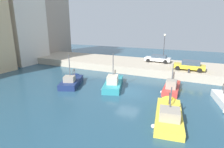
# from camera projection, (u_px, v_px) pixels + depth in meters

# --- Properties ---
(water_surface) EXTENTS (80.00, 80.00, 0.00)m
(water_surface) POSITION_uv_depth(u_px,v_px,m) (128.00, 92.00, 20.67)
(water_surface) COLOR navy
(water_surface) RESTS_ON ground
(quay_wall) EXTENTS (9.00, 56.00, 1.20)m
(quay_wall) POSITION_uv_depth(u_px,v_px,m) (152.00, 67.00, 30.54)
(quay_wall) COLOR #ADA08C
(quay_wall) RESTS_ON ground
(fishing_boat_navy) EXTENTS (5.93, 3.88, 4.89)m
(fishing_boat_navy) POSITION_uv_depth(u_px,v_px,m) (72.00, 83.00, 23.45)
(fishing_boat_navy) COLOR navy
(fishing_boat_navy) RESTS_ON ground
(fishing_boat_red) EXTENTS (5.81, 1.90, 4.04)m
(fishing_boat_red) POSITION_uv_depth(u_px,v_px,m) (172.00, 88.00, 21.36)
(fishing_boat_red) COLOR #BC3833
(fishing_boat_red) RESTS_ON ground
(fishing_boat_yellow) EXTENTS (6.89, 2.90, 3.89)m
(fishing_boat_yellow) POSITION_uv_depth(u_px,v_px,m) (168.00, 115.00, 15.06)
(fishing_boat_yellow) COLOR gold
(fishing_boat_yellow) RESTS_ON ground
(fishing_boat_teal) EXTENTS (6.84, 3.75, 5.13)m
(fishing_boat_teal) POSITION_uv_depth(u_px,v_px,m) (114.00, 85.00, 22.66)
(fishing_boat_teal) COLOR teal
(fishing_boat_teal) RESTS_ON ground
(parked_car_white) EXTENTS (1.98, 4.30, 1.28)m
(parked_car_white) POSITION_uv_depth(u_px,v_px,m) (158.00, 58.00, 31.02)
(parked_car_white) COLOR silver
(parked_car_white) RESTS_ON quay_wall
(parked_car_yellow) EXTENTS (2.14, 4.30, 1.41)m
(parked_car_yellow) POSITION_uv_depth(u_px,v_px,m) (190.00, 65.00, 25.49)
(parked_car_yellow) COLOR gold
(parked_car_yellow) RESTS_ON quay_wall
(mooring_bollard_mid) EXTENTS (0.28, 0.28, 0.55)m
(mooring_bollard_mid) POSITION_uv_depth(u_px,v_px,m) (189.00, 71.00, 24.23)
(mooring_bollard_mid) COLOR #2D2D33
(mooring_bollard_mid) RESTS_ON quay_wall
(quay_streetlamp) EXTENTS (0.36, 0.36, 4.83)m
(quay_streetlamp) POSITION_uv_depth(u_px,v_px,m) (164.00, 43.00, 30.18)
(quay_streetlamp) COLOR #38383D
(quay_streetlamp) RESTS_ON quay_wall
(waterfront_building_central) EXTENTS (9.19, 7.68, 17.54)m
(waterfront_building_central) POSITION_uv_depth(u_px,v_px,m) (46.00, 19.00, 43.81)
(waterfront_building_central) COLOR #A39384
(waterfront_building_central) RESTS_ON ground
(waterfront_building_east) EXTENTS (7.42, 7.00, 20.93)m
(waterfront_building_east) POSITION_uv_depth(u_px,v_px,m) (19.00, 9.00, 34.15)
(waterfront_building_east) COLOR silver
(waterfront_building_east) RESTS_ON ground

